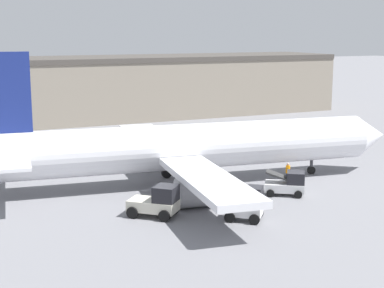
{
  "coord_description": "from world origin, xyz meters",
  "views": [
    {
      "loc": [
        -20.4,
        -44.16,
        12.81
      ],
      "look_at": [
        0.0,
        0.0,
        3.44
      ],
      "focal_mm": 55.0,
      "sensor_mm": 36.0,
      "label": 1
    }
  ],
  "objects_px": {
    "airplane": "(181,148)",
    "belt_loader_truck": "(288,183)",
    "baggage_tug": "(247,205)",
    "ground_crew_worker": "(288,172)",
    "pushback_tug": "(157,202)"
  },
  "relations": [
    {
      "from": "baggage_tug",
      "to": "pushback_tug",
      "type": "bearing_deg",
      "value": -171.92
    },
    {
      "from": "airplane",
      "to": "pushback_tug",
      "type": "height_order",
      "value": "airplane"
    },
    {
      "from": "airplane",
      "to": "belt_loader_truck",
      "type": "relative_size",
      "value": 10.91
    },
    {
      "from": "ground_crew_worker",
      "to": "baggage_tug",
      "type": "height_order",
      "value": "baggage_tug"
    },
    {
      "from": "belt_loader_truck",
      "to": "pushback_tug",
      "type": "relative_size",
      "value": 0.94
    },
    {
      "from": "ground_crew_worker",
      "to": "baggage_tug",
      "type": "bearing_deg",
      "value": -138.96
    },
    {
      "from": "ground_crew_worker",
      "to": "pushback_tug",
      "type": "bearing_deg",
      "value": -164.09
    },
    {
      "from": "baggage_tug",
      "to": "pushback_tug",
      "type": "relative_size",
      "value": 0.79
    },
    {
      "from": "ground_crew_worker",
      "to": "belt_loader_truck",
      "type": "height_order",
      "value": "belt_loader_truck"
    },
    {
      "from": "airplane",
      "to": "baggage_tug",
      "type": "distance_m",
      "value": 10.99
    },
    {
      "from": "ground_crew_worker",
      "to": "pushback_tug",
      "type": "xyz_separation_m",
      "value": [
        -13.66,
        -4.17,
        0.16
      ]
    },
    {
      "from": "airplane",
      "to": "baggage_tug",
      "type": "relative_size",
      "value": 13.07
    },
    {
      "from": "baggage_tug",
      "to": "airplane",
      "type": "bearing_deg",
      "value": 132.03
    },
    {
      "from": "pushback_tug",
      "to": "baggage_tug",
      "type": "bearing_deg",
      "value": 10.34
    },
    {
      "from": "belt_loader_truck",
      "to": "airplane",
      "type": "bearing_deg",
      "value": 168.87
    }
  ]
}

